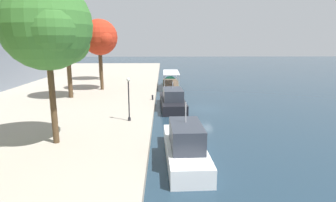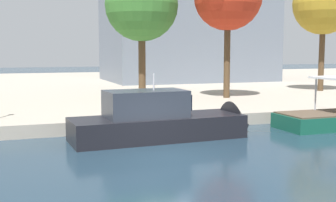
# 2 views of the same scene
# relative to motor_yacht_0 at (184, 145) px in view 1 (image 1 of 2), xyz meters

# --- Properties ---
(ground_plane) EXTENTS (220.00, 220.00, 0.00)m
(ground_plane) POSITION_rel_motor_yacht_0_xyz_m (14.31, -3.32, -0.84)
(ground_plane) COLOR #1E3342
(motor_yacht_0) EXTENTS (9.78, 2.94, 4.96)m
(motor_yacht_0) POSITION_rel_motor_yacht_0_xyz_m (0.00, 0.00, 0.00)
(motor_yacht_0) COLOR white
(motor_yacht_0) RESTS_ON ground_plane
(motor_yacht_1) EXTENTS (9.80, 3.25, 4.28)m
(motor_yacht_1) POSITION_rel_motor_yacht_0_xyz_m (15.53, 0.37, -0.14)
(motor_yacht_1) COLOR black
(motor_yacht_1) RESTS_ON ground_plane
(tour_boat_2) EXTENTS (13.95, 2.84, 4.02)m
(tour_boat_2) POSITION_rel_motor_yacht_0_xyz_m (29.66, 0.14, -0.52)
(tour_boat_2) COLOR #14513D
(tour_boat_2) RESTS_ON ground_plane
(mooring_bollard_0) EXTENTS (0.25, 0.25, 0.67)m
(mooring_bollard_0) POSITION_rel_motor_yacht_0_xyz_m (16.30, 2.87, 0.23)
(mooring_bollard_0) COLOR #2D2D33
(mooring_bollard_0) RESTS_ON dock_promenade
(lamp_post) EXTENTS (0.35, 0.35, 4.13)m
(lamp_post) POSITION_rel_motor_yacht_0_xyz_m (6.87, 4.74, 2.18)
(lamp_post) COLOR black
(lamp_post) RESTS_ON dock_promenade
(tree_0) EXTENTS (5.36, 5.36, 10.64)m
(tree_0) POSITION_rel_motor_yacht_0_xyz_m (24.17, 10.98, 7.82)
(tree_0) COLOR #4C3823
(tree_0) RESTS_ON dock_promenade
(tree_1) EXTENTS (5.60, 5.60, 10.81)m
(tree_1) POSITION_rel_motor_yacht_0_xyz_m (35.31, 13.70, 7.95)
(tree_1) COLOR #4C3823
(tree_1) RESTS_ON dock_promenade
(tree_4) EXTENTS (6.27, 6.27, 11.71)m
(tree_4) POSITION_rel_motor_yacht_0_xyz_m (1.06, 9.43, 8.50)
(tree_4) COLOR #4C3823
(tree_4) RESTS_ON dock_promenade
(tree_5) EXTENTS (5.85, 5.85, 10.30)m
(tree_5) POSITION_rel_motor_yacht_0_xyz_m (18.28, 14.09, 7.00)
(tree_5) COLOR #4C3823
(tree_5) RESTS_ON dock_promenade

